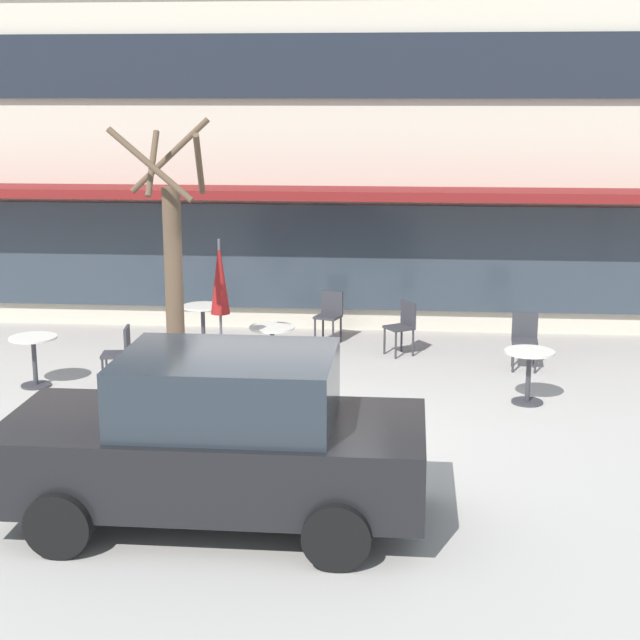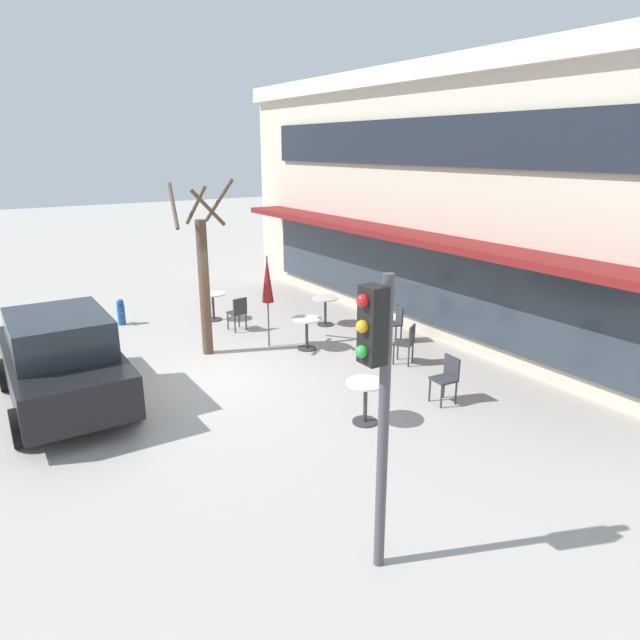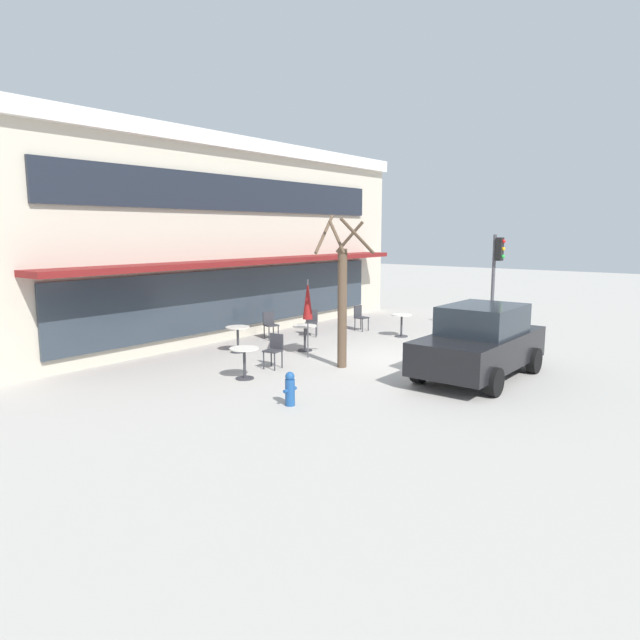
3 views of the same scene
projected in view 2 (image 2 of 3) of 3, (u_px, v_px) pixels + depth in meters
The scene contains 15 objects.
ground_plane at pixel (196, 383), 11.57m from camera, with size 80.00×80.00×0.00m, color #ADA8A0.
building_facade at pixel (532, 197), 15.77m from camera, with size 17.21×9.10×6.53m.
cafe_table_near_wall at pixel (213, 302), 15.62m from camera, with size 0.70×0.70×0.76m.
cafe_table_streetside at pixel (325, 306), 15.19m from camera, with size 0.70×0.70×0.76m.
cafe_table_by_tree at pixel (307, 328), 13.35m from camera, with size 0.70×0.70×0.76m.
cafe_table_mid_patio at pixel (365, 395), 9.75m from camera, with size 0.70×0.70×0.76m.
patio_umbrella_green_folded at pixel (267, 280), 13.23m from camera, with size 0.28×0.28×2.20m.
cafe_chair_0 at pixel (407, 341), 12.44m from camera, with size 0.56×0.56×0.89m.
cafe_chair_1 at pixel (238, 311), 14.70m from camera, with size 0.45×0.45×0.89m.
cafe_chair_2 at pixel (395, 321), 13.84m from camera, with size 0.51×0.51×0.89m.
cafe_chair_3 at pixel (447, 376), 10.54m from camera, with size 0.43×0.43×0.89m.
parked_sedan at pixel (62, 360), 10.35m from camera, with size 4.21×2.04×1.76m.
street_tree at pixel (204, 277), 12.72m from camera, with size 1.15×1.36×3.94m.
traffic_light_pole at pixel (378, 380), 5.83m from camera, with size 0.26×0.44×3.40m.
fire_hydrant at pixel (121, 312), 15.26m from camera, with size 0.36×0.20×0.71m.
Camera 2 is at (10.36, -3.66, 4.58)m, focal length 32.00 mm.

